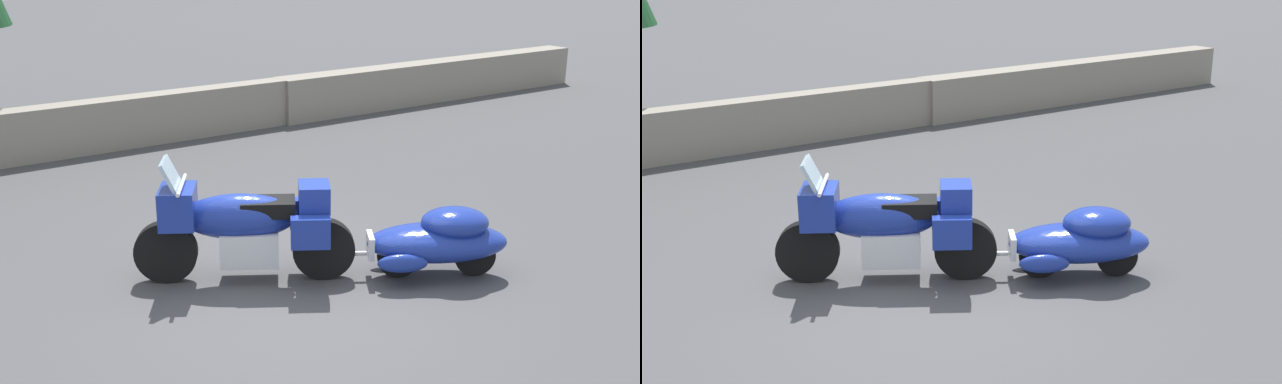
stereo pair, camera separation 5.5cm
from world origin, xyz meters
TOP-DOWN VIEW (x-y plane):
  - ground_plane at (0.00, 0.00)m, footprint 80.00×80.00m
  - stone_guard_wall at (-0.35, 6.50)m, footprint 24.00×0.61m
  - touring_motorcycle at (-0.18, 0.53)m, footprint 2.04×1.45m
  - car_shaped_trailer at (1.56, -0.54)m, footprint 2.06×1.46m

SIDE VIEW (x-z plane):
  - ground_plane at x=0.00m, z-range 0.00..0.00m
  - car_shaped_trailer at x=1.56m, z-range 0.03..0.79m
  - stone_guard_wall at x=-0.35m, z-range -0.03..0.92m
  - touring_motorcycle at x=-0.18m, z-range -0.04..1.29m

